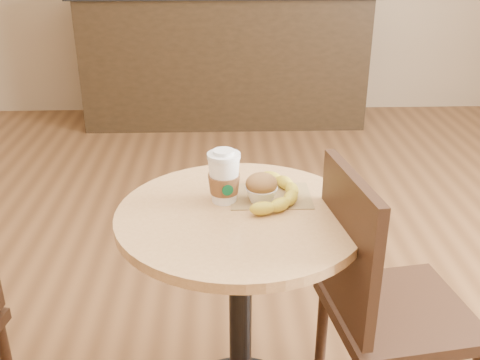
{
  "coord_description": "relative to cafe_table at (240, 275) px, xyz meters",
  "views": [
    {
      "loc": [
        -0.03,
        -1.32,
        1.49
      ],
      "look_at": [
        0.02,
        0.13,
        0.83
      ],
      "focal_mm": 42.0,
      "sensor_mm": 36.0,
      "label": 1
    }
  ],
  "objects": [
    {
      "name": "kraft_bag",
      "position": [
        0.09,
        0.09,
        0.21
      ],
      "size": [
        0.24,
        0.18,
        0.0
      ],
      "primitive_type": "cube",
      "rotation": [
        0.0,
        0.0,
        -0.01
      ],
      "color": "olive",
      "rests_on": "cafe_table"
    },
    {
      "name": "banana",
      "position": [
        0.11,
        0.08,
        0.24
      ],
      "size": [
        0.24,
        0.32,
        0.04
      ],
      "primitive_type": null,
      "rotation": [
        0.0,
        0.0,
        -0.29
      ],
      "color": "gold",
      "rests_on": "kraft_bag"
    },
    {
      "name": "coffee_cup",
      "position": [
        -0.05,
        0.07,
        0.29
      ],
      "size": [
        0.1,
        0.1,
        0.16
      ],
      "rotation": [
        0.0,
        0.0,
        0.21
      ],
      "color": "white",
      "rests_on": "cafe_table"
    },
    {
      "name": "muffin",
      "position": [
        0.06,
        0.06,
        0.26
      ],
      "size": [
        0.1,
        0.1,
        0.09
      ],
      "color": "white",
      "rests_on": "kraft_bag"
    },
    {
      "name": "chair_right",
      "position": [
        0.4,
        -0.09,
        -0.04
      ],
      "size": [
        0.45,
        0.45,
        0.91
      ],
      "rotation": [
        0.0,
        0.0,
        1.73
      ],
      "color": "black",
      "rests_on": "ground"
    },
    {
      "name": "cafe_table",
      "position": [
        0.0,
        0.0,
        0.0
      ],
      "size": [
        0.71,
        0.71,
        0.75
      ],
      "color": "black",
      "rests_on": "ground"
    },
    {
      "name": "service_counter",
      "position": [
        -0.02,
        3.09,
        -0.01
      ],
      "size": [
        2.3,
        0.65,
        1.04
      ],
      "color": "black",
      "rests_on": "ground"
    }
  ]
}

